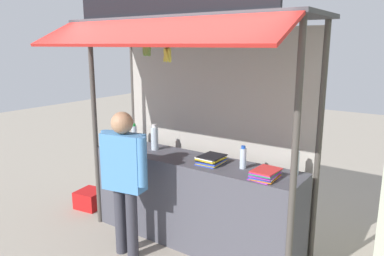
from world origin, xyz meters
The scene contains 13 objects.
ground_plane centered at (0.00, 0.00, 0.00)m, with size 20.00×20.00×0.00m, color #9E9384.
stall_counter centered at (0.00, 0.00, 0.50)m, with size 2.49×0.56×0.99m, color #4C4C56.
stall_structure centered at (0.00, 0.11, 1.70)m, with size 2.69×1.42×2.84m.
water_bottle_mid_left centered at (1.10, 0.16, 1.12)m, with size 0.08×0.08×0.27m.
water_bottle_center centered at (-1.02, 0.16, 1.11)m, with size 0.07×0.07×0.25m.
water_bottle_rear_center centered at (-0.58, 0.05, 1.14)m, with size 0.09×0.09×0.31m.
water_bottle_far_right centered at (0.61, 0.03, 1.10)m, with size 0.07×0.07×0.24m.
magazine_stack_back_right centered at (0.26, -0.02, 1.04)m, with size 0.25×0.30×0.09m.
magazine_stack_mid_right centered at (0.91, -0.10, 1.03)m, with size 0.25×0.31×0.09m.
banana_bunch_rightmost centered at (-0.02, -0.38, 2.13)m, with size 0.09×0.09×0.31m.
banana_bunch_inner_left centered at (-0.28, -0.38, 2.18)m, with size 0.10×0.10×0.25m.
vendor_person centered at (-0.41, -0.64, 0.95)m, with size 0.60×0.27×1.57m.
plastic_crate centered at (-1.69, -0.06, 0.12)m, with size 0.34×0.34×0.24m, color red.
Camera 1 is at (2.25, -3.22, 2.22)m, focal length 34.81 mm.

